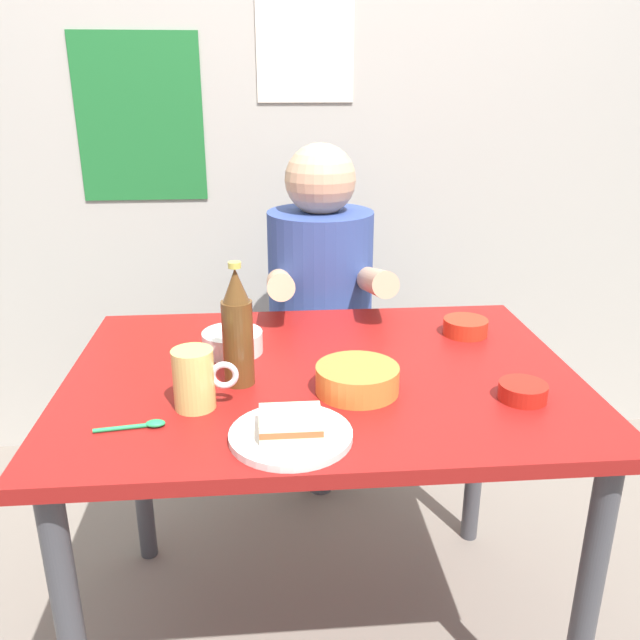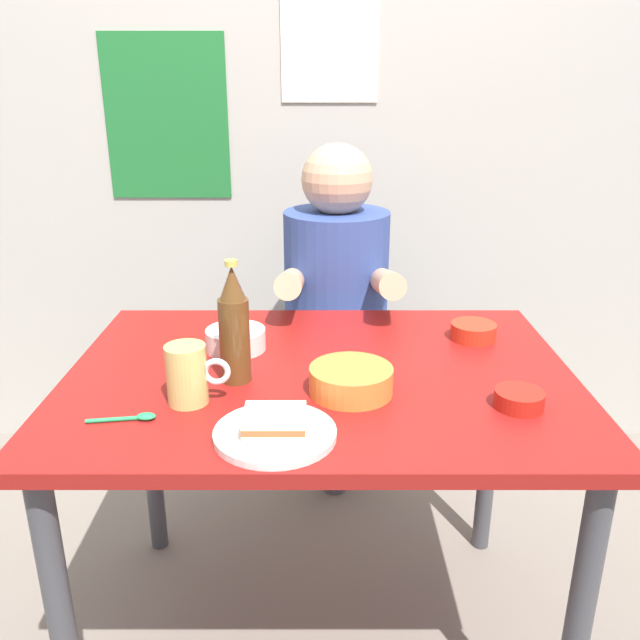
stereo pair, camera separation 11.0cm
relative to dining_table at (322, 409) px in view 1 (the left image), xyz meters
The scene contains 14 objects.
ground_plane 0.65m from the dining_table, ahead, with size 6.00×6.00×0.00m, color slate.
wall_back 1.24m from the dining_table, 90.04° to the left, with size 4.40×0.09×2.60m.
dining_table is the anchor object (origin of this frame).
stool 0.70m from the dining_table, 85.46° to the left, with size 0.34×0.34×0.45m.
person_seated 0.63m from the dining_table, 85.38° to the left, with size 0.33×0.56×0.72m.
plate_orange 0.31m from the dining_table, 105.79° to the right, with size 0.22×0.22×0.01m, color silver.
sandwich 0.32m from the dining_table, 105.79° to the right, with size 0.11×0.09×0.04m.
beer_mug 0.33m from the dining_table, 150.05° to the right, with size 0.13×0.08×0.12m.
beer_bottle 0.28m from the dining_table, 165.52° to the right, with size 0.06×0.06×0.26m.
sambal_bowl_red 0.44m from the dining_table, 23.57° to the right, with size 0.10×0.10×0.03m.
soup_bowl_orange 0.17m from the dining_table, 59.41° to the right, with size 0.17×0.17×0.05m.
rice_bowl_white 0.26m from the dining_table, 148.32° to the left, with size 0.14×0.14×0.05m.
sauce_bowl_chili 0.44m from the dining_table, 26.54° to the left, with size 0.11×0.11×0.04m.
spoon 0.42m from the dining_table, 147.59° to the right, with size 0.13×0.03×0.01m.
Camera 1 is at (-0.11, -1.30, 1.34)m, focal length 36.70 mm.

